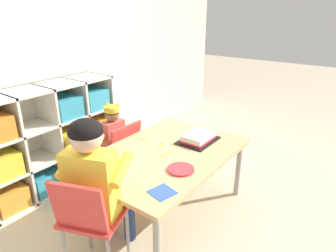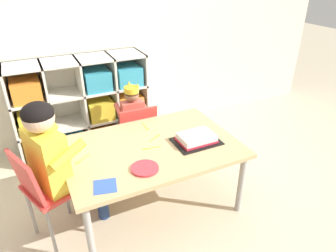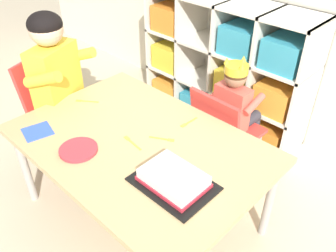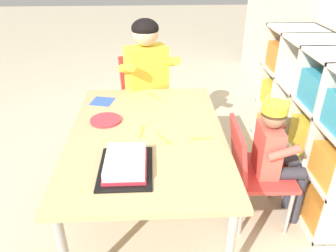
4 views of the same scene
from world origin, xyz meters
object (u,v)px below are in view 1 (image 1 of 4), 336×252
object	(u,v)px
fork_by_napkin	(143,139)
fork_near_cake_tray	(167,154)
child_with_crown	(110,133)
paper_plate_stack	(181,169)
adult_helper_seated	(96,178)
birthday_cake_on_tray	(198,138)
classroom_chair_blue	(120,149)
classroom_chair_adult_side	(90,217)
fork_at_table_front_edge	(114,179)
activity_table	(165,158)
fork_scattered_mid_table	(161,145)

from	to	relation	value
fork_by_napkin	fork_near_cake_tray	bearing A→B (deg)	165.68
child_with_crown	paper_plate_stack	xyz separation A→B (m)	(-0.25, -0.97, 0.06)
adult_helper_seated	paper_plate_stack	xyz separation A→B (m)	(0.51, -0.27, -0.09)
child_with_crown	birthday_cake_on_tray	size ratio (longest dim) A/B	2.32
classroom_chair_blue	adult_helper_seated	size ratio (longest dim) A/B	0.60
fork_near_cake_tray	fork_by_napkin	bearing A→B (deg)	81.08
adult_helper_seated	paper_plate_stack	size ratio (longest dim) A/B	5.61
classroom_chair_adult_side	classroom_chair_blue	bearing A→B (deg)	-75.13
paper_plate_stack	fork_at_table_front_edge	size ratio (longest dim) A/B	1.53
fork_by_napkin	birthday_cake_on_tray	bearing A→B (deg)	-144.59
activity_table	classroom_chair_adult_side	distance (m)	0.78
classroom_chair_blue	fork_at_table_front_edge	world-z (taller)	classroom_chair_blue
fork_near_cake_tray	fork_scattered_mid_table	bearing A→B (deg)	60.04
classroom_chair_blue	fork_at_table_front_edge	distance (m)	0.85
adult_helper_seated	classroom_chair_blue	bearing A→B (deg)	-73.27
adult_helper_seated	birthday_cake_on_tray	xyz separation A→B (m)	(1.00, -0.11, -0.07)
classroom_chair_blue	fork_scattered_mid_table	size ratio (longest dim) A/B	5.20
classroom_chair_adult_side	activity_table	bearing A→B (deg)	-109.12
paper_plate_stack	fork_near_cake_tray	size ratio (longest dim) A/B	1.35
fork_at_table_front_edge	fork_near_cake_tray	distance (m)	0.49
child_with_crown	birthday_cake_on_tray	distance (m)	0.86
classroom_chair_blue	fork_near_cake_tray	bearing A→B (deg)	81.89
classroom_chair_blue	fork_at_table_front_edge	size ratio (longest dim) A/B	5.17
classroom_chair_adult_side	fork_at_table_front_edge	world-z (taller)	classroom_chair_adult_side
adult_helper_seated	fork_by_napkin	bearing A→B (deg)	-90.69
activity_table	adult_helper_seated	bearing A→B (deg)	178.62
activity_table	fork_at_table_front_edge	xyz separation A→B (m)	(-0.50, 0.04, 0.05)
child_with_crown	fork_by_napkin	size ratio (longest dim) A/B	6.60
activity_table	classroom_chair_adult_side	size ratio (longest dim) A/B	1.72
fork_at_table_front_edge	fork_near_cake_tray	bearing A→B (deg)	-44.13
fork_by_napkin	fork_scattered_mid_table	distance (m)	0.19
birthday_cake_on_tray	fork_at_table_front_edge	size ratio (longest dim) A/B	2.86
activity_table	adult_helper_seated	size ratio (longest dim) A/B	1.22
activity_table	classroom_chair_blue	xyz separation A→B (m)	(0.10, 0.61, -0.14)
classroom_chair_adult_side	birthday_cake_on_tray	xyz separation A→B (m)	(1.11, -0.07, 0.13)
fork_scattered_mid_table	fork_near_cake_tray	bearing A→B (deg)	22.86
paper_plate_stack	fork_near_cake_tray	bearing A→B (deg)	58.74
classroom_chair_blue	fork_scattered_mid_table	xyz separation A→B (m)	(-0.02, -0.51, 0.19)
classroom_chair_adult_side	birthday_cake_on_tray	bearing A→B (deg)	-114.80
classroom_chair_adult_side	adult_helper_seated	bearing A→B (deg)	-90.00
paper_plate_stack	birthday_cake_on_tray	bearing A→B (deg)	17.50
fork_near_cake_tray	fork_scattered_mid_table	xyz separation A→B (m)	(0.10, 0.13, 0.00)
fork_at_table_front_edge	fork_scattered_mid_table	xyz separation A→B (m)	(0.59, 0.06, -0.00)
classroom_chair_adult_side	fork_at_table_front_edge	distance (m)	0.30
activity_table	adult_helper_seated	distance (m)	0.68
birthday_cake_on_tray	classroom_chair_adult_side	bearing A→B (deg)	176.40
classroom_chair_blue	adult_helper_seated	bearing A→B (deg)	39.97
child_with_crown	classroom_chair_adult_side	size ratio (longest dim) A/B	1.08
birthday_cake_on_tray	paper_plate_stack	bearing A→B (deg)	-162.50
child_with_crown	fork_by_napkin	distance (m)	0.43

